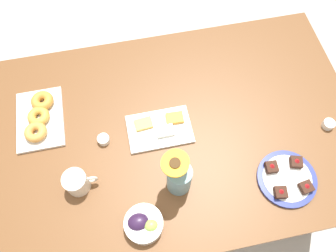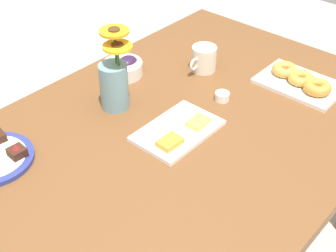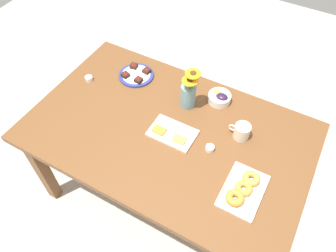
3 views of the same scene
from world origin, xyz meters
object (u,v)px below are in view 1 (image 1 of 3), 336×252
dessert_plate (287,178)px  jam_cup_honey (104,139)px  coffee_mug (77,182)px  flower_vase (179,177)px  cheese_platter (160,128)px  grape_bowl (143,224)px  jam_cup_berry (329,124)px  dining_table (168,139)px  croissant_platter (40,117)px

dessert_plate → jam_cup_honey: bearing=155.7°
coffee_mug → jam_cup_honey: coffee_mug is taller
coffee_mug → flower_vase: (0.37, -0.07, 0.05)m
cheese_platter → flower_vase: size_ratio=0.98×
grape_bowl → cheese_platter: 0.39m
coffee_mug → jam_cup_berry: (1.03, 0.05, -0.03)m
coffee_mug → dessert_plate: coffee_mug is taller
dining_table → jam_cup_berry: size_ratio=33.33×
grape_bowl → cheese_platter: grape_bowl is taller
grape_bowl → jam_cup_berry: grape_bowl is taller
croissant_platter → jam_cup_honey: croissant_platter is taller
grape_bowl → jam_cup_honey: bearing=105.7°
cheese_platter → croissant_platter: croissant_platter is taller
dessert_plate → flower_vase: 0.42m
flower_vase → coffee_mug: bearing=169.2°
coffee_mug → croissant_platter: coffee_mug is taller
coffee_mug → grape_bowl: 0.29m
coffee_mug → jam_cup_berry: bearing=2.7°
grape_bowl → croissant_platter: (-0.35, 0.51, -0.01)m
grape_bowl → jam_cup_berry: size_ratio=2.90×
coffee_mug → cheese_platter: size_ratio=0.48×
dining_table → grape_bowl: (-0.16, -0.35, 0.12)m
grape_bowl → jam_cup_berry: (0.81, 0.24, -0.01)m
coffee_mug → flower_vase: bearing=-10.8°
dining_table → dessert_plate: dessert_plate is taller
grape_bowl → jam_cup_honey: grape_bowl is taller
grape_bowl → dessert_plate: bearing=5.9°
croissant_platter → coffee_mug: bearing=-67.1°
coffee_mug → grape_bowl: bearing=-42.1°
grape_bowl → flower_vase: (0.15, 0.12, 0.06)m
jam_cup_berry → dessert_plate: (-0.25, -0.18, -0.00)m
dining_table → jam_cup_honey: (-0.26, 0.01, 0.10)m
croissant_platter → dessert_plate: bearing=-26.3°
coffee_mug → jam_cup_berry: 1.03m
dining_table → jam_cup_berry: jam_cup_berry is taller
jam_cup_honey → jam_cup_berry: (0.91, -0.12, 0.00)m
coffee_mug → flower_vase: flower_vase is taller
coffee_mug → croissant_platter: 0.35m
grape_bowl → croissant_platter: grape_bowl is taller
coffee_mug → dessert_plate: size_ratio=0.54×
cheese_platter → croissant_platter: size_ratio=0.93×
jam_cup_berry → dining_table: bearing=170.1°
coffee_mug → croissant_platter: bearing=112.9°
dessert_plate → dining_table: bearing=143.8°
coffee_mug → croissant_platter: size_ratio=0.44×
jam_cup_berry → jam_cup_honey: bearing=172.6°
dining_table → cheese_platter: bearing=159.9°
dessert_plate → croissant_platter: bearing=153.7°
dessert_plate → cheese_platter: bearing=144.8°
coffee_mug → grape_bowl: (0.21, -0.19, -0.02)m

